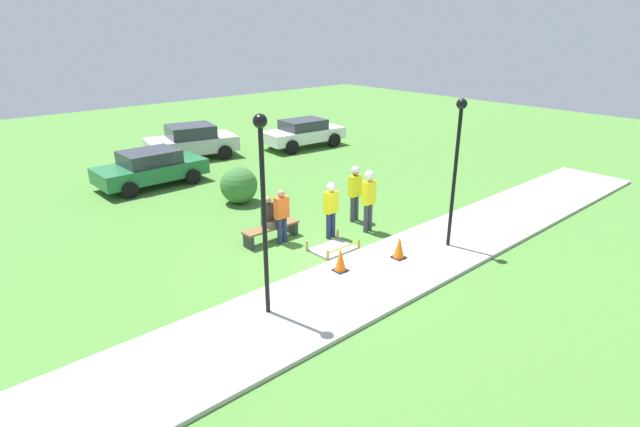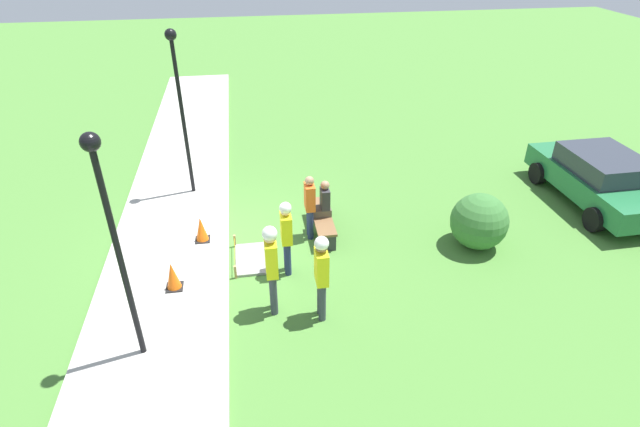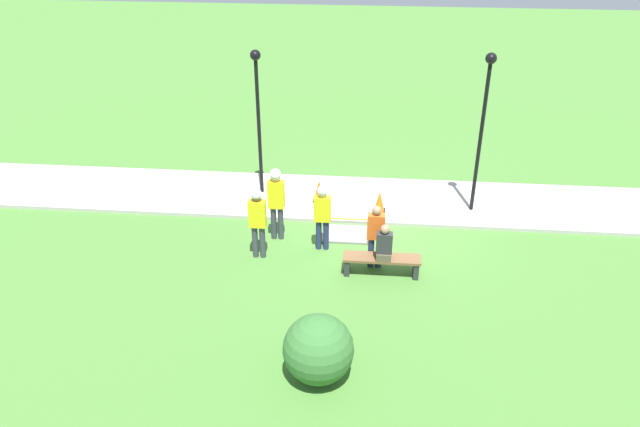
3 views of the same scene
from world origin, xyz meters
The scene contains 17 objects.
ground_plane centered at (0.00, 0.00, 0.00)m, with size 60.00×60.00×0.00m, color #477A33.
sidewalk centered at (0.00, -1.34, 0.05)m, with size 28.00×2.68×0.10m.
wet_concrete_patch centered at (0.84, 0.58, 0.04)m, with size 1.23×0.92×0.31m.
traffic_cone_near_patch centered at (0.00, -0.60, 0.40)m, with size 0.34×0.34×0.61m.
traffic_cone_far_patch centered at (1.68, -1.09, 0.40)m, with size 0.34×0.34×0.62m.
park_bench centered at (-0.08, 2.24, 0.33)m, with size 1.78×0.44×0.47m.
person_seated_on_bench centered at (-0.11, 2.29, 0.81)m, with size 0.36×0.44×0.89m.
worker_supervisor centered at (1.38, 1.26, 1.02)m, with size 0.40×0.25×1.72m.
worker_assistant centered at (2.86, 1.76, 1.10)m, with size 0.40×0.26×1.83m.
worker_trainee centered at (2.55, 0.88, 1.18)m, with size 0.40×0.28×1.93m.
bystander_in_orange_shirt centered at (0.09, 1.93, 0.90)m, with size 0.40×0.22×1.61m.
lamppost_near centered at (3.36, -1.47, 2.75)m, with size 0.28×0.28×4.08m.
lamppost_far centered at (-2.50, -0.95, 2.86)m, with size 0.28×0.28×4.28m.
parked_car_silver centered at (2.85, 12.50, 0.81)m, with size 4.36×2.82×1.56m.
parked_car_green centered at (-0.39, 9.69, 0.72)m, with size 4.13×2.13×1.39m.
parked_car_white centered at (8.21, 10.77, 0.75)m, with size 4.35×2.26×1.41m.
shrub_rounded_near centered at (1.06, 5.69, 0.65)m, with size 1.30×1.30×1.30m.
Camera 1 is at (-7.85, -8.71, 5.94)m, focal length 28.00 mm.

